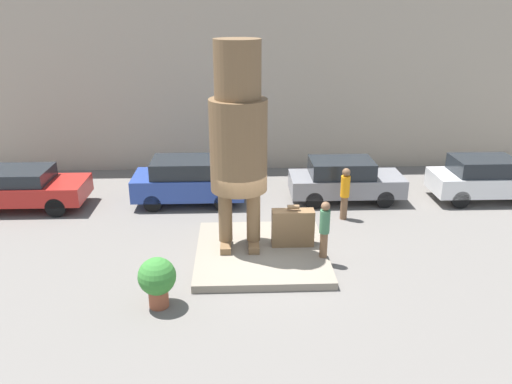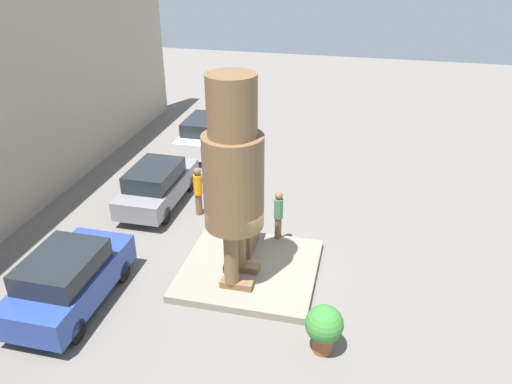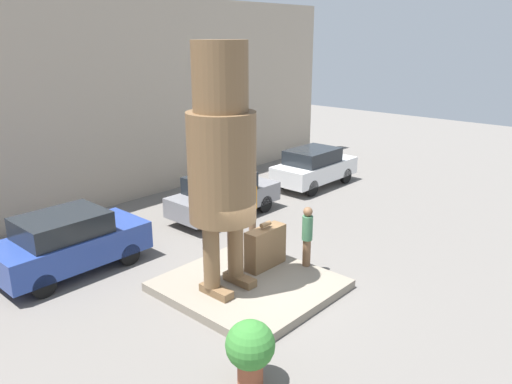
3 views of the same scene
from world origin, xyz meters
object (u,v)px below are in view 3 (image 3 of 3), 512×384
Objects in this scene: statue_figure at (222,152)px; giant_suitcase at (265,247)px; parked_car_white at (314,167)px; tourist at (307,234)px; parked_car_blue at (69,242)px; worker_hivis at (252,203)px; parked_car_grey at (223,195)px; planter_pot at (250,348)px.

statue_figure is 4.61× the size of giant_suitcase.
parked_car_white is (7.67, 3.92, 0.08)m from giant_suitcase.
tourist is 6.48m from parked_car_blue.
worker_hivis is at bearing -164.31° from parked_car_white.
parked_car_grey reaches higher than giant_suitcase.
statue_figure is at bearing 161.87° from tourist.
planter_pot is 7.59m from worker_hivis.
tourist is 0.92× the size of worker_hivis.
parked_car_white is 2.22× the size of worker_hivis.
parked_car_white is at bearing 27.08° from giant_suitcase.
parked_car_grey reaches higher than planter_pot.
giant_suitcase is 3.10m from worker_hivis.
parked_car_grey is 5.29m from parked_car_white.
tourist is at bearing -145.57° from parked_car_white.
tourist reaches higher than worker_hivis.
worker_hivis is (-5.65, -1.59, 0.14)m from parked_car_white.
statue_figure reaches higher than planter_pot.
statue_figure is 3.56m from tourist.
giant_suitcase is 4.53m from planter_pot.
parked_car_grey is 1.03× the size of parked_car_white.
tourist is at bearing -48.94° from parked_car_blue.
statue_figure is 4.49m from planter_pot.
giant_suitcase is 4.70m from parked_car_grey.
parked_car_grey is at bearing 78.34° from worker_hivis.
tourist reaches higher than parked_car_white.
statue_figure reaches higher than parked_car_blue.
giant_suitcase is at bearing -152.92° from parked_car_white.
statue_figure reaches higher than giant_suitcase.
parked_car_blue is 5.84m from parked_car_grey.
tourist is at bearing 24.17° from planter_pot.
giant_suitcase is at bearing -49.75° from parked_car_blue.
giant_suitcase is at bearing 0.70° from statue_figure.
statue_figure is 3.51× the size of tourist.
statue_figure is at bearing -146.82° from worker_hivis.
parked_car_blue is (-4.25, 4.88, -0.27)m from tourist.
worker_hivis is (5.48, -1.75, 0.13)m from parked_car_blue.
giant_suitcase is 5.35m from parked_car_blue.
tourist is 3.37m from worker_hivis.
tourist is at bearing -111.51° from worker_hivis.
parked_car_white is at bearing 34.43° from tourist.
parked_car_white reaches higher than parked_car_grey.
planter_pot is at bearing -155.83° from tourist.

